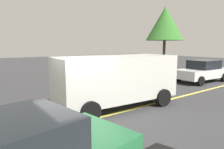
% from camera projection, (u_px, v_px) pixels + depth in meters
% --- Properties ---
extents(ground_plane, '(80.00, 80.00, 0.00)m').
position_uv_depth(ground_plane, '(80.00, 122.00, 6.92)').
color(ground_plane, '#38383A').
extents(lane_marking_centre, '(28.00, 0.16, 0.01)m').
position_uv_depth(lane_marking_centre, '(142.00, 107.00, 8.69)').
color(lane_marking_centre, '#E0D14C').
extents(white_van, '(5.34, 2.58, 2.20)m').
position_uv_depth(white_van, '(116.00, 78.00, 8.52)').
color(white_van, silver).
rests_on(white_van, ground_plane).
extents(car_white_near_curb, '(4.33, 2.21, 1.57)m').
position_uv_depth(car_white_near_curb, '(202.00, 71.00, 14.55)').
color(car_white_near_curb, white).
rests_on(car_white_near_curb, ground_plane).
extents(tree_centre_verge, '(3.23, 3.23, 5.93)m').
position_uv_depth(tree_centre_verge, '(165.00, 24.00, 17.21)').
color(tree_centre_verge, '#513823').
rests_on(tree_centre_verge, ground_plane).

